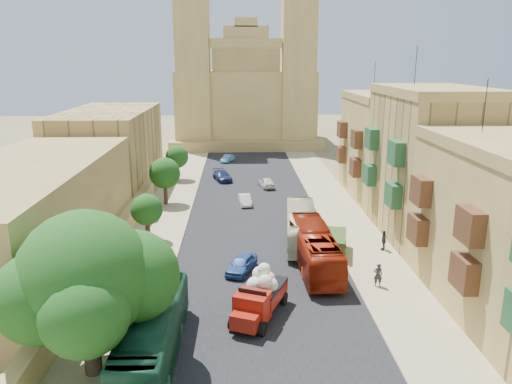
{
  "coord_description": "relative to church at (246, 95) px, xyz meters",
  "views": [
    {
      "loc": [
        -1.75,
        -19.54,
        16.17
      ],
      "look_at": [
        0.0,
        26.0,
        4.0
      ],
      "focal_mm": 35.0,
      "sensor_mm": 36.0,
      "label": 1
    }
  ],
  "objects": [
    {
      "name": "road_surface",
      "position": [
        0.0,
        -48.61,
        -9.51
      ],
      "size": [
        14.0,
        140.0,
        0.01
      ],
      "primitive_type": "cube",
      "color": "black",
      "rests_on": "ground"
    },
    {
      "name": "sidewalk_east",
      "position": [
        9.5,
        -48.61,
        -9.51
      ],
      "size": [
        5.0,
        140.0,
        0.01
      ],
      "primitive_type": "cube",
      "color": "tan",
      "rests_on": "ground"
    },
    {
      "name": "sidewalk_west",
      "position": [
        -9.5,
        -48.61,
        -9.51
      ],
      "size": [
        5.0,
        140.0,
        0.01
      ],
      "primitive_type": "cube",
      "color": "tan",
      "rests_on": "ground"
    },
    {
      "name": "kerb_east",
      "position": [
        7.0,
        -48.61,
        -9.46
      ],
      "size": [
        0.25,
        140.0,
        0.12
      ],
      "primitive_type": "cube",
      "color": "tan",
      "rests_on": "ground"
    },
    {
      "name": "kerb_west",
      "position": [
        -7.0,
        -48.61,
        -9.46
      ],
      "size": [
        0.25,
        140.0,
        0.12
      ],
      "primitive_type": "cube",
      "color": "tan",
      "rests_on": "ground"
    },
    {
      "name": "townhouse_b",
      "position": [
        15.95,
        -67.61,
        -3.86
      ],
      "size": [
        9.0,
        14.0,
        14.9
      ],
      "color": "tan",
      "rests_on": "ground"
    },
    {
      "name": "townhouse_c",
      "position": [
        15.95,
        -53.61,
        -2.61
      ],
      "size": [
        9.0,
        14.0,
        17.4
      ],
      "color": "tan",
      "rests_on": "ground"
    },
    {
      "name": "townhouse_d",
      "position": [
        15.95,
        -39.61,
        -3.36
      ],
      "size": [
        9.0,
        14.0,
        15.9
      ],
      "color": "tan",
      "rests_on": "ground"
    },
    {
      "name": "west_wall",
      "position": [
        -12.5,
        -58.61,
        -8.62
      ],
      "size": [
        1.0,
        40.0,
        1.8
      ],
      "primitive_type": "cube",
      "color": "tan",
      "rests_on": "ground"
    },
    {
      "name": "west_building_low",
      "position": [
        -18.0,
        -60.61,
        -5.32
      ],
      "size": [
        10.0,
        28.0,
        8.4
      ],
      "primitive_type": "cube",
      "color": "#9D7E44",
      "rests_on": "ground"
    },
    {
      "name": "west_building_mid",
      "position": [
        -18.0,
        -34.61,
        -4.52
      ],
      "size": [
        10.0,
        22.0,
        10.0
      ],
      "primitive_type": "cube",
      "color": "tan",
      "rests_on": "ground"
    },
    {
      "name": "church",
      "position": [
        0.0,
        0.0,
        0.0
      ],
      "size": [
        28.0,
        22.5,
        36.3
      ],
      "color": "tan",
      "rests_on": "ground"
    },
    {
      "name": "ficus_tree",
      "position": [
        -9.42,
        -74.61,
        -4.22
      ],
      "size": [
        8.96,
        8.25,
        8.96
      ],
      "color": "#3B2A1D",
      "rests_on": "ground"
    },
    {
      "name": "street_tree_a",
      "position": [
        -10.0,
        -66.61,
        -5.77
      ],
      "size": [
        3.63,
        3.63,
        5.59
      ],
      "color": "#3B2A1D",
      "rests_on": "ground"
    },
    {
      "name": "street_tree_b",
      "position": [
        -10.0,
        -54.61,
        -6.55
      ],
      "size": [
        2.89,
        2.89,
        4.44
      ],
      "color": "#3B2A1D",
      "rests_on": "ground"
    },
    {
      "name": "street_tree_c",
      "position": [
        -10.0,
        -42.61,
        -5.88
      ],
      "size": [
        3.53,
        3.53,
        5.43
      ],
      "color": "#3B2A1D",
      "rests_on": "ground"
    },
    {
      "name": "street_tree_d",
      "position": [
        -10.0,
        -30.61,
        -6.3
      ],
      "size": [
        3.12,
        3.12,
        4.8
      ],
      "color": "#3B2A1D",
      "rests_on": "ground"
    },
    {
      "name": "red_truck",
      "position": [
        -0.41,
        -68.95,
        -8.04
      ],
      "size": [
        4.13,
        6.05,
        3.35
      ],
      "color": "#99180B",
      "rests_on": "ground"
    },
    {
      "name": "olive_pickup",
      "position": [
        6.5,
        -58.43,
        -8.66
      ],
      "size": [
        2.77,
        4.56,
        1.75
      ],
      "color": "#39541F",
      "rests_on": "ground"
    },
    {
      "name": "bus_green_north",
      "position": [
        -6.5,
        -73.54,
        -7.94
      ],
      "size": [
        2.86,
        11.36,
        3.15
      ],
      "primitive_type": "imported",
      "rotation": [
        0.0,
        0.0,
        -0.02
      ],
      "color": "#164E31",
      "rests_on": "ground"
    },
    {
      "name": "bus_red_east",
      "position": [
        4.35,
        -61.16,
        -7.92
      ],
      "size": [
        2.91,
        11.51,
        3.19
      ],
      "primitive_type": "imported",
      "rotation": [
        0.0,
        0.0,
        3.16
      ],
      "color": "maroon",
      "rests_on": "ground"
    },
    {
      "name": "bus_cream_east",
      "position": [
        4.0,
        -55.47,
        -7.97
      ],
      "size": [
        3.67,
        11.28,
        3.08
      ],
      "primitive_type": "imported",
      "rotation": [
        0.0,
        0.0,
        3.04
      ],
      "color": "beige",
      "rests_on": "ground"
    },
    {
      "name": "car_blue_a",
      "position": [
        -1.49,
        -61.91,
        -8.85
      ],
      "size": [
        2.93,
        4.23,
        1.34
      ],
      "primitive_type": "imported",
      "rotation": [
        0.0,
        0.0,
        -0.38
      ],
      "color": "#2C539A",
      "rests_on": "ground"
    },
    {
      "name": "car_white_a",
      "position": [
        -0.9,
        -43.23,
        -8.93
      ],
      "size": [
        1.61,
        3.65,
        1.17
      ],
      "primitive_type": "imported",
      "rotation": [
        0.0,
        0.0,
        0.11
      ],
      "color": "white",
      "rests_on": "ground"
    },
    {
      "name": "car_cream",
      "position": [
        4.69,
        -53.65,
        -8.86
      ],
      "size": [
        3.01,
        5.04,
        1.31
      ],
      "primitive_type": "imported",
      "rotation": [
        0.0,
        0.0,
        3.33
      ],
      "color": "beige",
      "rests_on": "ground"
    },
    {
      "name": "car_dkblue",
      "position": [
        -3.81,
        -31.36,
        -8.84
      ],
      "size": [
        3.14,
        5.0,
        1.35
      ],
      "primitive_type": "imported",
      "rotation": [
        0.0,
        0.0,
        0.29
      ],
      "color": "#17224F",
      "rests_on": "ground"
    },
    {
      "name": "car_white_b",
      "position": [
        2.02,
        -35.33,
        -8.86
      ],
      "size": [
        2.28,
        4.08,
        1.31
      ],
      "primitive_type": "imported",
      "rotation": [
        0.0,
        0.0,
        3.34
      ],
      "color": "silver",
      "rests_on": "ground"
    },
    {
      "name": "car_blue_b",
      "position": [
        -3.33,
        -18.42,
        -8.94
      ],
      "size": [
        2.34,
        3.66,
        1.14
      ],
      "primitive_type": "imported",
      "rotation": [
        0.0,
        0.0,
        -0.36
      ],
      "color": "#519CCA",
      "rests_on": "ground"
    },
    {
      "name": "pedestrian_a",
      "position": [
        8.48,
        -64.86,
        -8.62
      ],
      "size": [
        0.69,
        0.49,
        1.79
      ],
      "primitive_type": "imported",
      "rotation": [
        0.0,
        0.0,
        3.05
      ],
      "color": "#272429",
      "rests_on": "ground"
    },
    {
      "name": "pedestrian_c",
      "position": [
        10.94,
        -57.76,
        -8.61
      ],
      "size": [
        0.5,
        1.08,
        1.8
      ],
      "primitive_type": "imported",
      "rotation": [
        0.0,
        0.0,
        4.66
      ],
      "color": "#2E2E32",
      "rests_on": "ground"
    }
  ]
}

